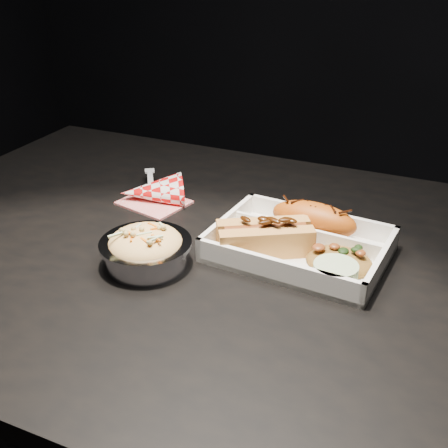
{
  "coord_description": "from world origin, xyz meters",
  "views": [
    {
      "loc": [
        0.3,
        -0.68,
        1.18
      ],
      "look_at": [
        0.01,
        -0.03,
        0.81
      ],
      "focal_mm": 45.0,
      "sensor_mm": 36.0,
      "label": 1
    }
  ],
  "objects": [
    {
      "name": "fried_pastry",
      "position": [
        0.11,
        0.08,
        0.78
      ],
      "size": [
        0.14,
        0.07,
        0.05
      ],
      "primitive_type": "ellipsoid",
      "rotation": [
        0.0,
        0.0,
        -0.08
      ],
      "color": "#B55112",
      "rests_on": "food_tray"
    },
    {
      "name": "napkin_fork",
      "position": [
        -0.19,
        0.1,
        0.77
      ],
      "size": [
        0.15,
        0.16,
        0.1
      ],
      "rotation": [
        0.0,
        0.0,
        -1.0
      ],
      "color": "red",
      "rests_on": "dining_table"
    },
    {
      "name": "fried_rice_mound",
      "position": [
        0.17,
        0.01,
        0.77
      ],
      "size": [
        0.1,
        0.09,
        0.03
      ],
      "primitive_type": "ellipsoid",
      "rotation": [
        0.0,
        0.0,
        -0.08
      ],
      "color": "olive",
      "rests_on": "food_tray"
    },
    {
      "name": "dining_table",
      "position": [
        0.0,
        0.0,
        0.66
      ],
      "size": [
        1.2,
        0.8,
        0.75
      ],
      "color": "black",
      "rests_on": "ground"
    },
    {
      "name": "cupcake_liner",
      "position": [
        0.18,
        -0.04,
        0.77
      ],
      "size": [
        0.06,
        0.06,
        0.03
      ],
      "primitive_type": "cylinder",
      "color": "#B2C998",
      "rests_on": "food_tray"
    },
    {
      "name": "hotdog",
      "position": [
        0.06,
        0.01,
        0.78
      ],
      "size": [
        0.15,
        0.12,
        0.06
      ],
      "rotation": [
        0.0,
        0.0,
        0.53
      ],
      "color": "#CE8E46",
      "rests_on": "food_tray"
    },
    {
      "name": "food_tray",
      "position": [
        0.11,
        0.03,
        0.76
      ],
      "size": [
        0.26,
        0.2,
        0.04
      ],
      "rotation": [
        0.0,
        0.0,
        -0.08
      ],
      "color": "white",
      "rests_on": "dining_table"
    },
    {
      "name": "foil_coleslaw_cup",
      "position": [
        -0.08,
        -0.09,
        0.78
      ],
      "size": [
        0.13,
        0.13,
        0.06
      ],
      "color": "silver",
      "rests_on": "dining_table"
    }
  ]
}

